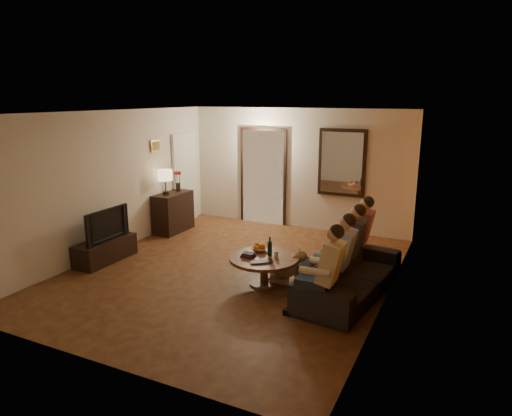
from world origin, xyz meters
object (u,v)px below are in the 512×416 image
at_px(person_a, 326,276).
at_px(coffee_table, 264,271).
at_px(dog, 286,266).
at_px(dresser, 173,212).
at_px(table_lamp, 165,182).
at_px(sofa, 350,274).
at_px(bowl, 260,249).
at_px(tv_stand, 105,250).
at_px(person_b, 338,261).
at_px(person_d, 359,238).
at_px(tv, 103,224).
at_px(laptop, 262,263).
at_px(person_c, 349,249).
at_px(wine_bottle, 270,246).

xyz_separation_m(person_a, coffee_table, (-1.18, 0.69, -0.38)).
bearing_deg(dog, dresser, 130.54).
height_order(table_lamp, sofa, table_lamp).
bearing_deg(dog, bowl, 154.86).
distance_m(tv_stand, sofa, 4.27).
height_order(tv_stand, person_b, person_b).
bearing_deg(sofa, dresser, 77.27).
xyz_separation_m(table_lamp, bowl, (2.78, -1.34, -0.63)).
bearing_deg(person_d, sofa, -83.66).
xyz_separation_m(sofa, person_b, (-0.10, -0.30, 0.28)).
distance_m(tv, laptop, 3.07).
relative_size(tv, sofa, 0.44).
bearing_deg(bowl, tv_stand, -170.25).
bearing_deg(sofa, person_b, 169.17).
height_order(person_b, person_c, same).
bearing_deg(person_b, bowl, 167.11).
height_order(person_a, person_c, same).
xyz_separation_m(person_d, wine_bottle, (-1.13, -1.01, 0.01)).
height_order(person_a, person_b, same).
height_order(person_d, wine_bottle, person_d).
distance_m(person_d, coffee_table, 1.66).
bearing_deg(dresser, tv, -90.00).
bearing_deg(table_lamp, laptop, -31.02).
bearing_deg(person_a, sofa, 83.66).
xyz_separation_m(table_lamp, person_d, (4.14, -0.45, -0.51)).
bearing_deg(person_c, dresser, 162.92).
xyz_separation_m(tv, person_b, (4.14, 0.17, -0.07)).
relative_size(person_a, person_d, 1.00).
relative_size(tv, person_b, 0.82).
distance_m(person_a, person_d, 1.80).
bearing_deg(dog, table_lamp, 133.77).
bearing_deg(wine_bottle, person_a, -34.98).
bearing_deg(sofa, tv, 103.88).
bearing_deg(person_d, laptop, -127.92).
height_order(table_lamp, person_c, table_lamp).
bearing_deg(dog, laptop, -134.28).
distance_m(table_lamp, person_b, 4.49).
height_order(person_b, bowl, person_b).
relative_size(person_a, person_c, 1.00).
height_order(wine_bottle, laptop, wine_bottle).
height_order(coffee_table, laptop, laptop).
xyz_separation_m(person_d, laptop, (-1.08, -1.39, -0.14)).
height_order(table_lamp, person_d, table_lamp).
relative_size(tv, bowl, 3.80).
bearing_deg(sofa, bowl, 97.15).
bearing_deg(laptop, tv, 140.23).
height_order(person_a, laptop, person_a).
height_order(bowl, laptop, bowl).
bearing_deg(person_b, laptop, -170.12).
height_order(sofa, person_b, person_b).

